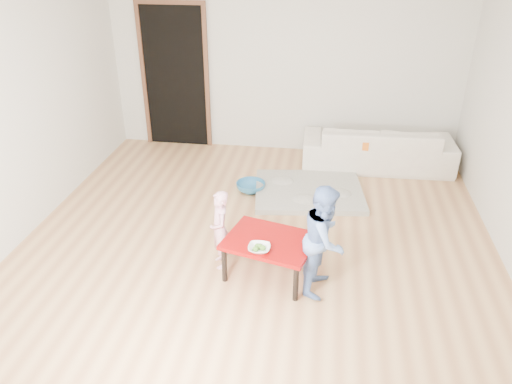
% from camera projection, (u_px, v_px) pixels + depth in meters
% --- Properties ---
extents(floor, '(5.00, 5.00, 0.01)m').
position_uv_depth(floor, '(259.00, 236.00, 5.44)').
color(floor, '#B0784B').
rests_on(floor, ground).
extents(back_wall, '(5.00, 0.02, 2.60)m').
position_uv_depth(back_wall, '(284.00, 63.00, 7.01)').
color(back_wall, silver).
rests_on(back_wall, floor).
extents(left_wall, '(0.02, 5.00, 2.60)m').
position_uv_depth(left_wall, '(20.00, 111.00, 5.16)').
color(left_wall, silver).
rests_on(left_wall, floor).
extents(doorway, '(1.02, 0.08, 2.11)m').
position_uv_depth(doorway, '(176.00, 78.00, 7.34)').
color(doorway, brown).
rests_on(doorway, back_wall).
extents(sofa, '(2.06, 0.86, 0.60)m').
position_uv_depth(sofa, '(377.00, 146.00, 6.91)').
color(sofa, white).
rests_on(sofa, floor).
extents(cushion, '(0.47, 0.43, 0.11)m').
position_uv_depth(cushion, '(354.00, 140.00, 6.71)').
color(cushion, orange).
rests_on(cushion, sofa).
extents(red_table, '(0.94, 0.79, 0.40)m').
position_uv_depth(red_table, '(270.00, 257.00, 4.74)').
color(red_table, '#890707').
rests_on(red_table, floor).
extents(bowl, '(0.20, 0.20, 0.05)m').
position_uv_depth(bowl, '(259.00, 248.00, 4.47)').
color(bowl, white).
rests_on(bowl, red_table).
extents(broccoli, '(0.12, 0.12, 0.06)m').
position_uv_depth(broccoli, '(259.00, 248.00, 4.47)').
color(broccoli, '#2D5919').
rests_on(broccoli, red_table).
extents(child_pink, '(0.29, 0.35, 0.81)m').
position_uv_depth(child_pink, '(220.00, 230.00, 4.80)').
color(child_pink, '#D76284').
rests_on(child_pink, floor).
extents(child_blue, '(0.50, 0.58, 1.05)m').
position_uv_depth(child_blue, '(325.00, 239.00, 4.43)').
color(child_blue, '#587BCB').
rests_on(child_blue, floor).
extents(basin, '(0.37, 0.37, 0.12)m').
position_uv_depth(basin, '(251.00, 187.00, 6.35)').
color(basin, teal).
rests_on(basin, floor).
extents(blanket, '(1.46, 1.27, 0.07)m').
position_uv_depth(blanket, '(309.00, 191.00, 6.30)').
color(blanket, '#AFAB9B').
rests_on(blanket, floor).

